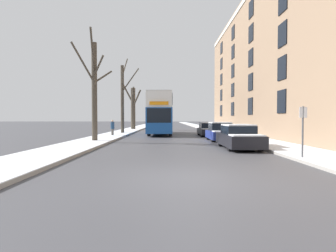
% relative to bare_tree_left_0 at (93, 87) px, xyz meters
% --- Properties ---
extents(ground_plane, '(320.00, 320.00, 0.00)m').
position_rel_bare_tree_left_0_xyz_m(ground_plane, '(5.98, -11.66, -4.07)').
color(ground_plane, '#424247').
extents(sidewalk_left, '(2.94, 130.00, 0.16)m').
position_rel_bare_tree_left_0_xyz_m(sidewalk_left, '(-0.18, 41.34, -3.99)').
color(sidewalk_left, gray).
rests_on(sidewalk_left, ground).
extents(sidewalk_right, '(2.94, 130.00, 0.16)m').
position_rel_bare_tree_left_0_xyz_m(sidewalk_right, '(12.14, 41.34, -3.99)').
color(sidewalk_right, gray).
rests_on(sidewalk_right, ground).
extents(terrace_facade_right, '(9.10, 40.50, 14.91)m').
position_rel_bare_tree_left_0_xyz_m(terrace_facade_right, '(18.11, 6.66, 3.38)').
color(terrace_facade_right, '#8C7056').
rests_on(terrace_facade_right, ground).
extents(bare_tree_left_0, '(2.42, 4.62, 7.79)m').
position_rel_bare_tree_left_0_xyz_m(bare_tree_left_0, '(0.00, 0.00, 0.00)').
color(bare_tree_left_0, '#423A30').
rests_on(bare_tree_left_0, ground).
extents(bare_tree_left_1, '(2.14, 3.03, 8.93)m').
position_rel_bare_tree_left_0_xyz_m(bare_tree_left_1, '(0.27, 10.62, 0.22)').
color(bare_tree_left_1, '#423A30').
rests_on(bare_tree_left_1, ground).
extents(bare_tree_left_2, '(3.11, 1.81, 7.16)m').
position_rel_bare_tree_left_0_xyz_m(bare_tree_left_2, '(-0.03, 21.54, -0.52)').
color(bare_tree_left_2, '#423A30').
rests_on(bare_tree_left_2, ground).
extents(double_decker_bus, '(2.53, 10.38, 4.43)m').
position_rel_bare_tree_left_0_xyz_m(double_decker_bus, '(4.59, 10.05, -1.58)').
color(double_decker_bus, '#194C99').
rests_on(double_decker_bus, ground).
extents(parked_car_0, '(1.87, 4.38, 1.42)m').
position_rel_bare_tree_left_0_xyz_m(parked_car_0, '(9.57, -3.95, -3.41)').
color(parked_car_0, black).
rests_on(parked_car_0, ground).
extents(parked_car_1, '(1.80, 4.04, 1.48)m').
position_rel_bare_tree_left_0_xyz_m(parked_car_1, '(9.57, 1.49, -3.40)').
color(parked_car_1, navy).
rests_on(parked_car_1, ground).
extents(parked_car_2, '(1.90, 4.45, 1.38)m').
position_rel_bare_tree_left_0_xyz_m(parked_car_2, '(9.57, 7.59, -3.43)').
color(parked_car_2, black).
rests_on(parked_car_2, ground).
extents(pedestrian_left_sidewalk, '(0.36, 0.36, 1.64)m').
position_rel_bare_tree_left_0_xyz_m(pedestrian_left_sidewalk, '(0.03, 6.10, -3.17)').
color(pedestrian_left_sidewalk, '#4C4742').
rests_on(pedestrian_left_sidewalk, ground).
extents(street_sign_post, '(0.32, 0.07, 2.26)m').
position_rel_bare_tree_left_0_xyz_m(street_sign_post, '(10.97, -8.53, -2.77)').
color(street_sign_post, '#4C4F54').
rests_on(street_sign_post, ground).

